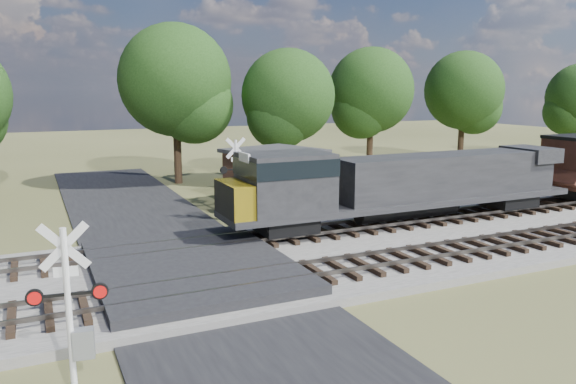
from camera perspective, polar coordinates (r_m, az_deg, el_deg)
name	(u,v)px	position (r m, az deg, el deg)	size (l,w,h in m)	color
ground	(195,281)	(21.09, -9.40, -8.89)	(160.00, 160.00, 0.00)	#474927
ballast_bed	(410,243)	(25.79, 12.28, -5.04)	(140.00, 10.00, 0.30)	gray
road	(195,280)	(21.08, -9.40, -8.79)	(7.00, 60.00, 0.08)	black
crossing_panel	(191,269)	(21.45, -9.79, -7.69)	(7.00, 9.00, 0.62)	#262628
track_near	(296,275)	(20.20, 0.77, -8.39)	(140.00, 2.60, 0.33)	black
track_far	(246,241)	(24.61, -4.27, -4.94)	(140.00, 2.60, 0.33)	black
crossing_signal_near	(75,331)	(13.45, -20.87, -13.03)	(1.68, 0.40, 4.19)	silver
crossing_signal_far	(235,186)	(29.92, -5.43, 0.61)	(1.78, 0.39, 4.42)	silver
equipment_shed	(274,176)	(34.02, -1.41, 1.61)	(6.10, 6.10, 3.35)	#40251B
treeline	(196,91)	(41.67, -9.34, 10.09)	(78.22, 10.40, 11.57)	black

